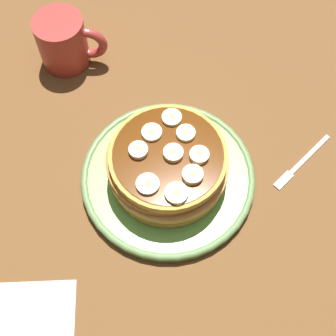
# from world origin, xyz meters

# --- Properties ---
(ground_plane) EXTENTS (1.40, 1.40, 0.03)m
(ground_plane) POSITION_xyz_m (0.00, 0.00, -0.01)
(ground_plane) COLOR brown
(plate) EXTENTS (0.26, 0.26, 0.02)m
(plate) POSITION_xyz_m (0.00, 0.00, 0.01)
(plate) COLOR #72B74C
(plate) RESTS_ON ground_plane
(pancake_stack) EXTENTS (0.18, 0.18, 0.07)m
(pancake_stack) POSITION_xyz_m (-0.00, -0.00, 0.05)
(pancake_stack) COLOR #CC8C47
(pancake_stack) RESTS_ON plate
(banana_slice_0) EXTENTS (0.03, 0.03, 0.01)m
(banana_slice_0) POSITION_xyz_m (0.01, -0.00, 0.09)
(banana_slice_0) COLOR #F6E5BE
(banana_slice_0) RESTS_ON pancake_stack
(banana_slice_1) EXTENTS (0.03, 0.03, 0.01)m
(banana_slice_1) POSITION_xyz_m (0.04, -0.00, 0.09)
(banana_slice_1) COLOR #FBEEB9
(banana_slice_1) RESTS_ON pancake_stack
(banana_slice_2) EXTENTS (0.03, 0.03, 0.01)m
(banana_slice_2) POSITION_xyz_m (0.04, -0.03, 0.09)
(banana_slice_2) COLOR #F8E8C3
(banana_slice_2) RESTS_ON pancake_stack
(banana_slice_3) EXTENTS (0.03, 0.03, 0.01)m
(banana_slice_3) POSITION_xyz_m (-0.04, -0.00, 0.09)
(banana_slice_3) COLOR #F5EDC4
(banana_slice_3) RESTS_ON pancake_stack
(banana_slice_4) EXTENTS (0.03, 0.03, 0.01)m
(banana_slice_4) POSITION_xyz_m (-0.00, 0.06, 0.09)
(banana_slice_4) COLOR #F1E7B9
(banana_slice_4) RESTS_ON pancake_stack
(banana_slice_5) EXTENTS (0.03, 0.03, 0.01)m
(banana_slice_5) POSITION_xyz_m (0.02, 0.03, 0.09)
(banana_slice_5) COLOR #F3F3BF
(banana_slice_5) RESTS_ON pancake_stack
(banana_slice_6) EXTENTS (0.03, 0.03, 0.01)m
(banana_slice_6) POSITION_xyz_m (-0.02, -0.05, 0.09)
(banana_slice_6) COLOR #F4E8B8
(banana_slice_6) RESTS_ON pancake_stack
(banana_slice_7) EXTENTS (0.03, 0.03, 0.01)m
(banana_slice_7) POSITION_xyz_m (-0.03, 0.03, 0.09)
(banana_slice_7) COLOR beige
(banana_slice_7) RESTS_ON pancake_stack
(banana_slice_8) EXTENTS (0.03, 0.03, 0.01)m
(banana_slice_8) POSITION_xyz_m (0.02, -0.06, 0.09)
(banana_slice_8) COLOR #EDF3BA
(banana_slice_8) RESTS_ON pancake_stack
(coffee_mug) EXTENTS (0.12, 0.08, 0.09)m
(coffee_mug) POSITION_xyz_m (-0.19, 0.22, 0.05)
(coffee_mug) COLOR #B23833
(coffee_mug) RESTS_ON ground_plane
(napkin) EXTENTS (0.12, 0.12, 0.00)m
(napkin) POSITION_xyz_m (-0.16, -0.23, 0.00)
(napkin) COLOR white
(napkin) RESTS_ON ground_plane
(fork) EXTENTS (0.09, 0.11, 0.01)m
(fork) POSITION_xyz_m (0.20, 0.05, 0.00)
(fork) COLOR silver
(fork) RESTS_ON ground_plane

